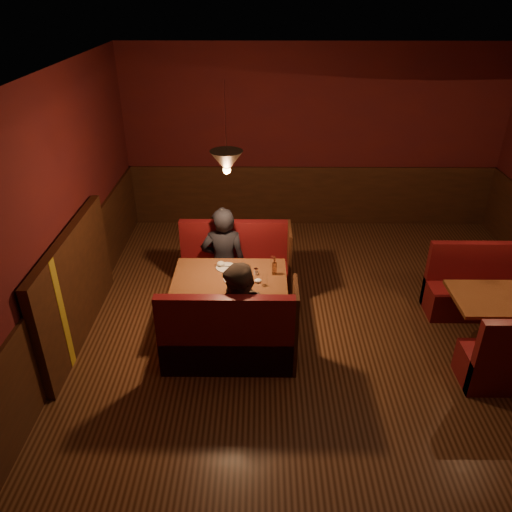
{
  "coord_description": "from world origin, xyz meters",
  "views": [
    {
      "loc": [
        -0.84,
        -4.32,
        3.67
      ],
      "look_at": [
        -0.89,
        0.58,
        0.95
      ],
      "focal_mm": 35.0,
      "sensor_mm": 36.0,
      "label": 1
    }
  ],
  "objects_px": {
    "main_bench_near": "(230,342)",
    "second_bench_far": "(478,291)",
    "diner_a": "(223,240)",
    "second_table": "(502,310)",
    "diner_b": "(242,303)",
    "main_bench_far": "(236,271)",
    "main_table": "(231,287)"
  },
  "relations": [
    {
      "from": "main_bench_near",
      "to": "second_bench_far",
      "type": "xyz_separation_m",
      "value": [
        3.03,
        1.07,
        -0.02
      ]
    },
    {
      "from": "diner_a",
      "to": "second_table",
      "type": "bearing_deg",
      "value": 158.77
    },
    {
      "from": "main_bench_near",
      "to": "diner_b",
      "type": "bearing_deg",
      "value": 28.8
    },
    {
      "from": "main_bench_far",
      "to": "diner_b",
      "type": "relative_size",
      "value": 0.93
    },
    {
      "from": "main_table",
      "to": "second_table",
      "type": "distance_m",
      "value": 3.04
    },
    {
      "from": "main_table",
      "to": "second_bench_far",
      "type": "bearing_deg",
      "value": 6.28
    },
    {
      "from": "second_table",
      "to": "main_bench_near",
      "type": "bearing_deg",
      "value": -172.51
    },
    {
      "from": "main_bench_near",
      "to": "second_table",
      "type": "bearing_deg",
      "value": 7.49
    },
    {
      "from": "main_table",
      "to": "diner_b",
      "type": "relative_size",
      "value": 0.85
    },
    {
      "from": "main_bench_near",
      "to": "diner_b",
      "type": "relative_size",
      "value": 0.93
    },
    {
      "from": "main_bench_far",
      "to": "main_bench_near",
      "type": "height_order",
      "value": "same"
    },
    {
      "from": "main_bench_far",
      "to": "second_bench_far",
      "type": "distance_m",
      "value": 3.06
    },
    {
      "from": "main_bench_near",
      "to": "second_bench_far",
      "type": "distance_m",
      "value": 3.21
    },
    {
      "from": "main_bench_far",
      "to": "second_bench_far",
      "type": "bearing_deg",
      "value": -7.58
    },
    {
      "from": "main_bench_far",
      "to": "second_table",
      "type": "bearing_deg",
      "value": -19.8
    },
    {
      "from": "main_table",
      "to": "diner_b",
      "type": "height_order",
      "value": "diner_b"
    },
    {
      "from": "diner_a",
      "to": "diner_b",
      "type": "xyz_separation_m",
      "value": [
        0.29,
        -1.36,
        -0.02
      ]
    },
    {
      "from": "main_table",
      "to": "second_table",
      "type": "bearing_deg",
      "value": -6.49
    },
    {
      "from": "second_table",
      "to": "diner_b",
      "type": "xyz_separation_m",
      "value": [
        -2.87,
        -0.32,
        0.29
      ]
    },
    {
      "from": "diner_a",
      "to": "main_bench_far",
      "type": "bearing_deg",
      "value": -167.17
    },
    {
      "from": "main_table",
      "to": "diner_a",
      "type": "bearing_deg",
      "value": 101.25
    },
    {
      "from": "second_table",
      "to": "second_bench_far",
      "type": "relative_size",
      "value": 0.9
    },
    {
      "from": "diner_a",
      "to": "diner_b",
      "type": "distance_m",
      "value": 1.39
    },
    {
      "from": "second_table",
      "to": "diner_a",
      "type": "bearing_deg",
      "value": 161.8
    },
    {
      "from": "second_table",
      "to": "second_bench_far",
      "type": "bearing_deg",
      "value": 87.8
    },
    {
      "from": "diner_b",
      "to": "main_table",
      "type": "bearing_deg",
      "value": 122.21
    },
    {
      "from": "main_bench_far",
      "to": "diner_a",
      "type": "bearing_deg",
      "value": -164.14
    },
    {
      "from": "main_bench_near",
      "to": "diner_b",
      "type": "xyz_separation_m",
      "value": [
        0.13,
        0.07,
        0.46
      ]
    },
    {
      "from": "main_bench_far",
      "to": "diner_a",
      "type": "relative_size",
      "value": 0.9
    },
    {
      "from": "main_bench_near",
      "to": "diner_b",
      "type": "distance_m",
      "value": 0.48
    },
    {
      "from": "diner_b",
      "to": "second_bench_far",
      "type": "bearing_deg",
      "value": 38.6
    },
    {
      "from": "main_table",
      "to": "second_bench_far",
      "type": "xyz_separation_m",
      "value": [
        3.04,
        0.33,
        -0.25
      ]
    }
  ]
}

